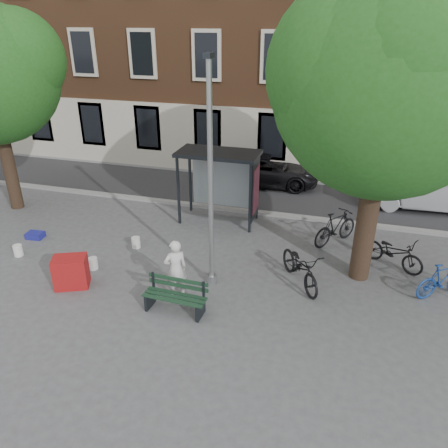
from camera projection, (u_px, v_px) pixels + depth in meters
name	position (u px, v px, depth m)	size (l,w,h in m)	color
ground	(212.00, 282.00, 12.42)	(90.00, 90.00, 0.00)	#4C4C4F
road	(262.00, 194.00, 18.48)	(40.00, 4.00, 0.01)	#28282B
curb_near	(251.00, 212.00, 16.72)	(40.00, 0.25, 0.12)	gray
curb_far	(270.00, 178.00, 20.19)	(40.00, 0.25, 0.12)	gray
building_row	(293.00, 12.00, 20.64)	(30.00, 8.00, 14.00)	brown
lamppost	(211.00, 191.00, 11.21)	(0.28, 0.35, 6.11)	#9EA0A3
tree_right	(391.00, 74.00, 10.18)	(5.76, 5.60, 8.20)	black
bus_shelter	(230.00, 171.00, 15.29)	(2.85, 1.45, 2.62)	#1E2328
painter	(176.00, 269.00, 11.45)	(0.61, 0.40, 1.68)	silver
bench	(175.00, 298.00, 11.08)	(1.66, 0.61, 0.84)	#1E2328
bike_a	(393.00, 252.00, 12.99)	(0.66, 1.89, 0.99)	black
bike_b	(443.00, 279.00, 11.63)	(0.48, 1.70, 1.02)	navy
bike_c	(300.00, 267.00, 12.11)	(0.74, 2.12, 1.11)	black
bike_d	(336.00, 227.00, 14.30)	(0.54, 1.93, 1.16)	black
car_dark	(266.00, 170.00, 19.34)	(2.18, 4.72, 1.31)	black
car_silver	(428.00, 190.00, 16.85)	(1.63, 4.68, 1.54)	#B7B9BF
red_stand	(71.00, 272.00, 12.07)	(0.90, 0.60, 0.90)	#A21517
blue_crate	(35.00, 235.00, 14.84)	(0.55, 0.40, 0.20)	navy
bucket_a	(18.00, 251.00, 13.72)	(0.28, 0.28, 0.36)	white
bucket_b	(136.00, 242.00, 14.20)	(0.28, 0.28, 0.36)	white
bucket_c	(93.00, 263.00, 13.01)	(0.28, 0.28, 0.36)	silver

